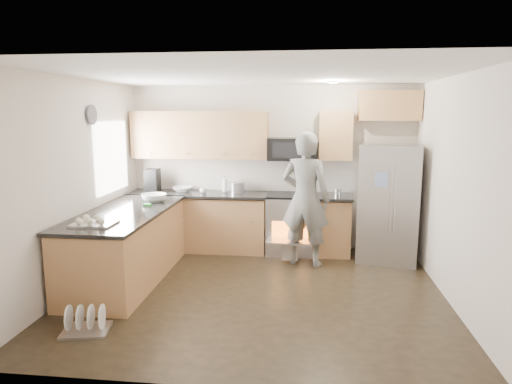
# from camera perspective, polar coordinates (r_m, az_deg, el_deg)

# --- Properties ---
(ground) EXTENTS (4.50, 4.50, 0.00)m
(ground) POSITION_cam_1_polar(r_m,az_deg,el_deg) (5.74, 0.15, -12.41)
(ground) COLOR black
(ground) RESTS_ON ground
(room_shell) EXTENTS (4.54, 4.04, 2.62)m
(room_shell) POSITION_cam_1_polar(r_m,az_deg,el_deg) (5.35, -0.22, 4.51)
(room_shell) COLOR beige
(room_shell) RESTS_ON ground
(back_cabinet_run) EXTENTS (4.45, 0.64, 2.50)m
(back_cabinet_run) POSITION_cam_1_polar(r_m,az_deg,el_deg) (7.22, -2.95, 0.21)
(back_cabinet_run) COLOR #9F6D3F
(back_cabinet_run) RESTS_ON ground
(peninsula) EXTENTS (0.96, 2.36, 1.03)m
(peninsula) POSITION_cam_1_polar(r_m,az_deg,el_deg) (6.24, -15.87, -6.42)
(peninsula) COLOR #9F6D3F
(peninsula) RESTS_ON ground
(stove_range) EXTENTS (0.76, 0.97, 1.79)m
(stove_range) POSITION_cam_1_polar(r_m,az_deg,el_deg) (7.13, 4.47, -2.29)
(stove_range) COLOR #B7B7BC
(stove_range) RESTS_ON ground
(refrigerator) EXTENTS (0.95, 0.79, 1.73)m
(refrigerator) POSITION_cam_1_polar(r_m,az_deg,el_deg) (6.95, 16.19, -1.40)
(refrigerator) COLOR #B7B7BC
(refrigerator) RESTS_ON ground
(person) EXTENTS (0.80, 0.64, 1.93)m
(person) POSITION_cam_1_polar(r_m,az_deg,el_deg) (6.53, 6.20, -0.88)
(person) COLOR slate
(person) RESTS_ON ground
(dish_rack) EXTENTS (0.51, 0.44, 0.28)m
(dish_rack) POSITION_cam_1_polar(r_m,az_deg,el_deg) (5.07, -20.49, -15.25)
(dish_rack) COLOR #B7B7BC
(dish_rack) RESTS_ON ground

